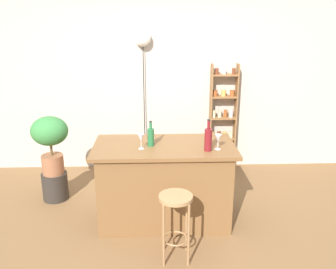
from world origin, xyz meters
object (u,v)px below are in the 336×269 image
object	(u,v)px
potted_plant	(50,138)
bottle_sauce_amber	(208,139)
plant_stool	(55,186)
wine_glass_center	(218,139)
spice_shelf	(223,118)
bar_stool	(176,213)
wine_glass_left	(141,138)
pendant_globe_light	(143,40)
bottle_spirits_clear	(151,137)

from	to	relation	value
potted_plant	bottle_sauce_amber	bearing A→B (deg)	-21.67
plant_stool	wine_glass_center	world-z (taller)	wine_glass_center
spice_shelf	bar_stool	bearing A→B (deg)	-110.50
wine_glass_left	spice_shelf	bearing A→B (deg)	53.99
plant_stool	pendant_globe_light	xyz separation A→B (m)	(1.13, 0.99, 1.77)
potted_plant	bottle_spirits_clear	size ratio (longest dim) A/B	2.69
bar_stool	pendant_globe_light	distance (m)	2.71
spice_shelf	bottle_spirits_clear	size ratio (longest dim) A/B	5.82
wine_glass_center	spice_shelf	bearing A→B (deg)	77.84
bottle_sauce_amber	bottle_spirits_clear	bearing A→B (deg)	163.84
bottle_spirits_clear	plant_stool	bearing A→B (deg)	155.83
pendant_globe_light	wine_glass_left	bearing A→B (deg)	-89.50
spice_shelf	plant_stool	size ratio (longest dim) A/B	4.55
spice_shelf	plant_stool	xyz separation A→B (m)	(-2.31, -0.94, -0.63)
wine_glass_left	plant_stool	bearing A→B (deg)	150.29
spice_shelf	plant_stool	world-z (taller)	spice_shelf
bar_stool	bottle_spirits_clear	size ratio (longest dim) A/B	2.44
potted_plant	bottle_sauce_amber	size ratio (longest dim) A/B	2.21
bottle_spirits_clear	wine_glass_center	bearing A→B (deg)	-11.07
bar_stool	bottle_sauce_amber	xyz separation A→B (m)	(0.36, 0.54, 0.54)
potted_plant	bottle_sauce_amber	xyz separation A→B (m)	(1.84, -0.73, 0.22)
bar_stool	bottle_spirits_clear	bearing A→B (deg)	108.20
bar_stool	spice_shelf	xyz separation A→B (m)	(0.83, 2.21, 0.31)
wine_glass_center	pendant_globe_light	distance (m)	2.09
spice_shelf	pendant_globe_light	bearing A→B (deg)	177.70
bar_stool	potted_plant	world-z (taller)	potted_plant
plant_stool	bottle_spirits_clear	size ratio (longest dim) A/B	1.28
spice_shelf	pendant_globe_light	xyz separation A→B (m)	(-1.18, 0.05, 1.13)
wine_glass_left	bar_stool	bearing A→B (deg)	-61.49
bottle_sauce_amber	bar_stool	bearing A→B (deg)	-124.15
bottle_sauce_amber	wine_glass_left	size ratio (longest dim) A/B	2.06
wine_glass_left	pendant_globe_light	bearing A→B (deg)	90.50
bar_stool	plant_stool	size ratio (longest dim) A/B	1.90
bottle_spirits_clear	wine_glass_left	xyz separation A→B (m)	(-0.10, -0.09, 0.01)
bottle_sauce_amber	wine_glass_center	xyz separation A→B (m)	(0.11, 0.03, -0.01)
potted_plant	wine_glass_left	world-z (taller)	potted_plant
wine_glass_center	potted_plant	bearing A→B (deg)	160.34
spice_shelf	wine_glass_center	size ratio (longest dim) A/B	9.82
bottle_sauce_amber	wine_glass_left	xyz separation A→B (m)	(-0.70, 0.08, -0.01)
plant_stool	wine_glass_center	distance (m)	2.24
plant_stool	potted_plant	xyz separation A→B (m)	(0.00, 0.00, 0.65)
plant_stool	wine_glass_left	world-z (taller)	wine_glass_left
plant_stool	pendant_globe_light	world-z (taller)	pendant_globe_light
bar_stool	plant_stool	xyz separation A→B (m)	(-1.48, 1.27, -0.32)
bottle_sauce_amber	pendant_globe_light	world-z (taller)	pendant_globe_light
potted_plant	spice_shelf	bearing A→B (deg)	22.25
potted_plant	pendant_globe_light	bearing A→B (deg)	41.22
bar_stool	wine_glass_left	distance (m)	0.88
bottle_spirits_clear	pendant_globe_light	distance (m)	1.81
wine_glass_left	potted_plant	bearing A→B (deg)	150.29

